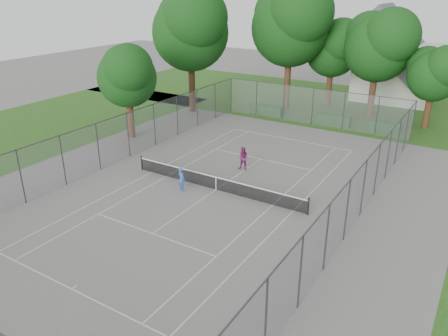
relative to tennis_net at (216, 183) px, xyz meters
The scene contains 18 objects.
ground 0.51m from the tennis_net, ahead, with size 120.00×120.00×0.00m, color #62605E.
grass_far 26.00m from the tennis_net, 90.00° to the left, with size 60.00×20.00×0.00m, color #234C15.
grass_left 22.01m from the tennis_net, behind, with size 16.00×40.00×0.00m, color #234C15.
court_markings 0.50m from the tennis_net, ahead, with size 11.03×23.83×0.01m.
tennis_net is the anchor object (origin of this frame).
perimeter_fence 1.30m from the tennis_net, ahead, with size 18.08×34.08×3.52m.
tree_far_left 23.47m from the tennis_net, 102.06° to the left, with size 9.13×8.34×13.12m.
tree_far_midleft 25.49m from the tennis_net, 92.43° to the left, with size 6.53×5.96×9.39m.
tree_far_midright 23.92m from the tennis_net, 79.60° to the left, with size 7.40×6.76×10.64m.
tree_far_right 24.01m from the tennis_net, 66.09° to the left, with size 5.38×4.91×7.73m.
tree_side_back 21.03m from the tennis_net, 129.89° to the left, with size 8.74×7.98×12.56m.
tree_side_front 14.05m from the tennis_net, 157.03° to the left, with size 5.70×5.20×8.19m.
hedge_left 18.93m from the tennis_net, 106.56° to the left, with size 3.57×1.07×0.89m, color #143E14.
hedge_mid 18.00m from the tennis_net, 84.17° to the left, with size 3.26×0.93×1.02m, color #143E14.
hedge_right 19.72m from the tennis_net, 70.74° to the left, with size 2.77×1.02×0.83m, color #143E14.
house 31.60m from the tennis_net, 81.84° to the left, with size 8.45×6.55×10.52m.
girl_player 2.26m from the tennis_net, 147.59° to the right, with size 0.58×0.38×1.58m, color #2F58B3.
woman_player 3.91m from the tennis_net, 91.92° to the left, with size 0.84×0.66×1.73m, color #7D295F.
Camera 1 is at (14.01, -21.71, 12.50)m, focal length 35.00 mm.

